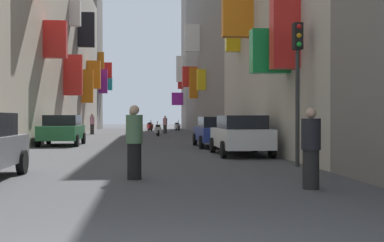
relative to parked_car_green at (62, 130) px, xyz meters
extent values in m
plane|color=#424244|center=(3.86, 8.24, -0.79)|extent=(140.00, 140.00, 0.00)
cube|color=red|center=(-0.54, 7.70, 3.39)|extent=(1.20, 0.39, 2.67)
cube|color=red|center=(-0.55, 1.24, 4.72)|extent=(1.19, 0.53, 1.95)
cube|color=#B2A899|center=(-4.14, 12.32, 8.18)|extent=(6.00, 7.52, 17.95)
cube|color=white|center=(-0.76, 10.39, 8.08)|extent=(0.76, 0.62, 1.93)
cube|color=black|center=(-0.49, 14.72, 7.60)|extent=(1.31, 0.45, 2.75)
cube|color=#B2A899|center=(-4.14, 23.38, 5.95)|extent=(6.00, 14.59, 13.48)
cube|color=orange|center=(-0.66, 17.00, 3.25)|extent=(0.96, 0.46, 2.80)
cube|color=orange|center=(-0.52, 20.85, 4.54)|extent=(1.24, 0.64, 2.57)
cube|color=slate|center=(-4.14, 34.46, 9.98)|extent=(6.00, 7.57, 21.55)
cube|color=red|center=(-0.69, 33.81, 5.50)|extent=(0.91, 0.44, 1.45)
cube|color=red|center=(-0.47, 35.42, 6.32)|extent=(1.35, 0.42, 1.88)
cube|color=purple|center=(-0.66, 33.27, 4.86)|extent=(0.97, 0.44, 2.86)
cube|color=orange|center=(-0.79, 31.67, 7.08)|extent=(0.70, 0.47, 1.90)
cube|color=#19B2BF|center=(-0.49, 36.87, 4.82)|extent=(1.30, 0.58, 1.66)
cube|color=green|center=(8.22, -9.61, 2.76)|extent=(1.27, 0.55, 1.43)
cube|color=red|center=(8.44, -10.58, 3.31)|extent=(0.84, 0.55, 2.41)
cube|color=yellow|center=(8.51, -1.08, 4.72)|extent=(0.70, 0.54, 1.66)
cube|color=orange|center=(8.19, -4.02, 5.19)|extent=(1.33, 0.57, 2.11)
cube|color=slate|center=(11.86, 17.20, 9.47)|extent=(6.00, 27.18, 20.53)
cube|color=yellow|center=(8.53, 12.89, 3.54)|extent=(0.65, 0.61, 1.61)
cube|color=red|center=(8.20, 19.46, 4.30)|extent=(1.31, 0.64, 1.84)
cube|color=white|center=(8.22, 16.91, 7.42)|extent=(1.27, 0.43, 2.32)
cube|color=orange|center=(8.48, 18.69, 3.69)|extent=(0.76, 0.47, 2.78)
cube|color=gray|center=(11.86, 34.51, 9.08)|extent=(6.00, 7.45, 19.74)
cube|color=red|center=(8.54, 35.55, 5.09)|extent=(0.63, 0.37, 1.96)
cube|color=purple|center=(8.17, 35.69, 2.90)|extent=(1.37, 0.53, 1.53)
cube|color=white|center=(8.42, 34.76, 6.51)|extent=(0.88, 0.49, 3.14)
cube|color=#236638|center=(0.00, -0.05, -0.15)|extent=(1.81, 4.00, 0.69)
cube|color=black|center=(0.00, 0.15, 0.46)|extent=(1.59, 2.24, 0.53)
cylinder|color=black|center=(0.90, -1.37, -0.49)|extent=(0.18, 0.60, 0.60)
cylinder|color=black|center=(-0.90, -1.37, -0.49)|extent=(0.18, 0.60, 0.60)
cylinder|color=black|center=(0.90, 1.27, -0.49)|extent=(0.18, 0.60, 0.60)
cylinder|color=black|center=(-0.90, 1.27, -0.49)|extent=(0.18, 0.60, 0.60)
cylinder|color=black|center=(1.12, -12.95, -0.49)|extent=(0.18, 0.60, 0.60)
cube|color=navy|center=(7.53, -2.22, -0.17)|extent=(1.76, 4.36, 0.64)
cube|color=black|center=(7.53, -2.44, 0.39)|extent=(1.55, 2.44, 0.49)
cylinder|color=black|center=(6.65, -0.78, -0.49)|extent=(0.18, 0.60, 0.60)
cylinder|color=black|center=(8.41, -0.78, -0.49)|extent=(0.18, 0.60, 0.60)
cylinder|color=black|center=(6.65, -3.66, -0.49)|extent=(0.18, 0.60, 0.60)
cylinder|color=black|center=(8.41, -3.66, -0.49)|extent=(0.18, 0.60, 0.60)
cube|color=white|center=(7.68, -7.37, -0.15)|extent=(1.69, 4.13, 0.69)
cube|color=black|center=(7.68, -7.58, 0.44)|extent=(1.49, 2.31, 0.48)
cylinder|color=black|center=(6.83, -6.01, -0.49)|extent=(0.18, 0.60, 0.60)
cylinder|color=black|center=(8.52, -6.01, -0.49)|extent=(0.18, 0.60, 0.60)
cylinder|color=black|center=(6.83, -8.73, -0.49)|extent=(0.18, 0.60, 0.60)
cylinder|color=black|center=(8.52, -8.73, -0.49)|extent=(0.18, 0.60, 0.60)
cube|color=#2D4CAD|center=(3.48, 14.26, -0.33)|extent=(0.75, 1.16, 0.45)
cube|color=black|center=(3.42, 14.07, -0.02)|extent=(0.48, 0.63, 0.16)
cylinder|color=#4C4C51|center=(3.64, 14.77, 0.00)|extent=(0.14, 0.28, 0.68)
cylinder|color=black|center=(3.69, 14.90, -0.55)|extent=(0.24, 0.49, 0.48)
cylinder|color=black|center=(3.28, 13.62, -0.55)|extent=(0.24, 0.49, 0.48)
cube|color=#ADADB2|center=(7.56, 26.24, -0.33)|extent=(0.58, 1.11, 0.45)
cube|color=black|center=(7.53, 26.44, -0.02)|extent=(0.39, 0.60, 0.16)
cylinder|color=#4C4C51|center=(7.63, 25.72, 0.00)|extent=(0.10, 0.28, 0.68)
cylinder|color=black|center=(7.65, 25.59, -0.55)|extent=(0.17, 0.49, 0.48)
cylinder|color=black|center=(7.46, 26.90, -0.55)|extent=(0.17, 0.49, 0.48)
cube|color=orange|center=(4.79, 30.18, -0.33)|extent=(0.53, 1.17, 0.45)
cube|color=black|center=(4.77, 30.39, -0.02)|extent=(0.37, 0.58, 0.16)
cylinder|color=#4C4C51|center=(4.84, 29.61, 0.00)|extent=(0.08, 0.28, 0.68)
cylinder|color=black|center=(4.85, 29.47, -0.55)|extent=(0.14, 0.49, 0.48)
cylinder|color=black|center=(4.73, 30.89, -0.55)|extent=(0.14, 0.49, 0.48)
cube|color=red|center=(4.70, 26.17, -0.33)|extent=(0.65, 1.16, 0.45)
cube|color=black|center=(4.66, 26.37, -0.02)|extent=(0.43, 0.61, 0.16)
cylinder|color=#4C4C51|center=(4.81, 25.63, 0.00)|extent=(0.11, 0.28, 0.68)
cylinder|color=black|center=(4.84, 25.50, -0.55)|extent=(0.20, 0.49, 0.48)
cylinder|color=black|center=(4.56, 26.83, -0.55)|extent=(0.20, 0.49, 0.48)
cube|color=silver|center=(5.13, 11.92, -0.33)|extent=(0.49, 1.13, 0.45)
cube|color=black|center=(5.14, 11.71, -0.02)|extent=(0.35, 0.57, 0.16)
cylinder|color=#4C4C51|center=(5.10, 12.48, 0.00)|extent=(0.07, 0.28, 0.68)
cylinder|color=black|center=(5.10, 12.62, -0.55)|extent=(0.12, 0.48, 0.48)
cylinder|color=black|center=(5.16, 11.22, -0.55)|extent=(0.12, 0.48, 0.48)
cylinder|color=#2F2F2F|center=(-0.19, 16.26, -0.38)|extent=(0.33, 0.33, 0.83)
cylinder|color=pink|center=(-0.19, 16.26, 0.37)|extent=(0.39, 0.39, 0.66)
sphere|color=tan|center=(-0.19, 16.26, 0.81)|extent=(0.22, 0.22, 0.22)
cylinder|color=black|center=(3.90, -14.26, -0.38)|extent=(0.35, 0.35, 0.82)
cylinder|color=#4C724C|center=(3.90, -14.26, 0.35)|extent=(0.41, 0.41, 0.65)
sphere|color=tan|center=(3.90, -14.26, 0.78)|extent=(0.22, 0.22, 0.22)
cylinder|color=#333333|center=(5.92, 17.71, -0.42)|extent=(0.35, 0.35, 0.75)
cylinder|color=pink|center=(5.92, 17.71, 0.25)|extent=(0.41, 0.41, 0.59)
sphere|color=tan|center=(5.92, 17.71, 0.65)|extent=(0.20, 0.20, 0.20)
cylinder|color=black|center=(7.38, -16.09, -0.41)|extent=(0.33, 0.33, 0.77)
cylinder|color=black|center=(7.38, -16.09, 0.28)|extent=(0.40, 0.40, 0.61)
sphere|color=tan|center=(7.38, -16.09, 0.69)|extent=(0.21, 0.21, 0.21)
cylinder|color=#3F3F3F|center=(3.44, 1.15, -0.37)|extent=(0.32, 0.32, 0.85)
cylinder|color=#B2AD9E|center=(3.44, 1.15, 0.40)|extent=(0.38, 0.38, 0.68)
sphere|color=tan|center=(3.44, 1.15, 0.85)|extent=(0.23, 0.23, 0.23)
cylinder|color=#2D2D2D|center=(8.45, -11.81, 0.87)|extent=(0.12, 0.12, 3.33)
cube|color=black|center=(8.45, -11.81, 2.91)|extent=(0.26, 0.26, 0.75)
sphere|color=red|center=(8.45, -11.95, 3.16)|extent=(0.14, 0.14, 0.14)
sphere|color=orange|center=(8.45, -11.95, 2.91)|extent=(0.14, 0.14, 0.14)
sphere|color=green|center=(8.45, -11.95, 2.66)|extent=(0.14, 0.14, 0.14)
camera|label=1|loc=(4.13, -25.55, 0.61)|focal=46.54mm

